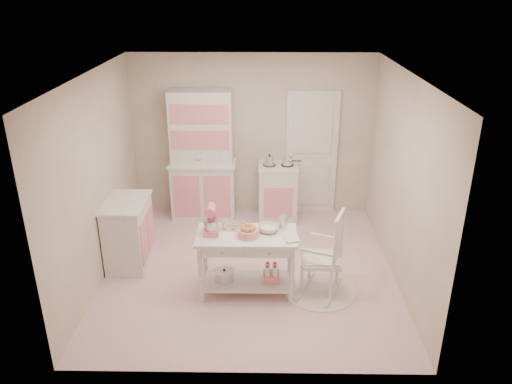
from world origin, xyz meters
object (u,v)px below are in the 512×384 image
(hutch, at_px, (202,156))
(stove, at_px, (278,192))
(base_cabinet, at_px, (129,233))
(stand_mixer, at_px, (211,220))
(work_table, at_px, (247,263))
(bread_basket, at_px, (248,233))
(rocking_chair, at_px, (321,252))

(hutch, bearing_deg, stove, -2.39)
(stove, relative_size, base_cabinet, 1.00)
(stand_mixer, bearing_deg, hutch, 97.70)
(base_cabinet, xyz_separation_m, work_table, (1.61, -0.66, -0.06))
(hutch, height_order, work_table, hutch)
(bread_basket, bearing_deg, hutch, 109.80)
(stove, bearing_deg, base_cabinet, -144.94)
(rocking_chair, height_order, work_table, rocking_chair)
(stove, bearing_deg, hutch, 177.61)
(rocking_chair, xyz_separation_m, bread_basket, (-0.88, -0.07, 0.30))
(rocking_chair, distance_m, work_table, 0.92)
(stove, distance_m, stand_mixer, 2.30)
(hutch, relative_size, work_table, 1.73)
(bread_basket, bearing_deg, stand_mixer, 170.96)
(base_cabinet, height_order, stand_mixer, stand_mixer)
(hutch, height_order, rocking_chair, hutch)
(rocking_chair, relative_size, bread_basket, 4.40)
(work_table, distance_m, bread_basket, 0.45)
(stove, height_order, stand_mixer, stand_mixer)
(base_cabinet, relative_size, work_table, 0.77)
(hutch, bearing_deg, rocking_chair, -51.76)
(rocking_chair, bearing_deg, base_cabinet, -173.16)
(hutch, distance_m, stand_mixer, 2.15)
(base_cabinet, bearing_deg, stand_mixer, -28.20)
(base_cabinet, distance_m, bread_basket, 1.82)
(hutch, bearing_deg, base_cabinet, -119.60)
(stove, bearing_deg, bread_basket, -100.84)
(rocking_chair, bearing_deg, work_table, -157.57)
(base_cabinet, relative_size, rocking_chair, 0.84)
(stove, distance_m, rocking_chair, 2.13)
(hutch, xyz_separation_m, stand_mixer, (0.35, -2.12, -0.07))
(bread_basket, bearing_deg, work_table, 111.80)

